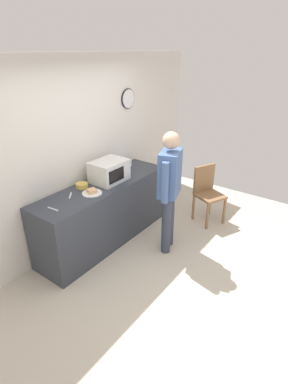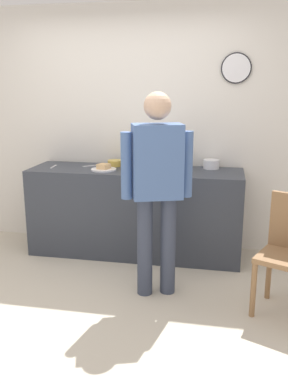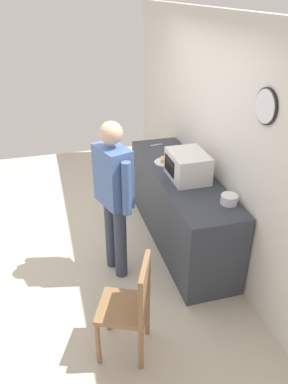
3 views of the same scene
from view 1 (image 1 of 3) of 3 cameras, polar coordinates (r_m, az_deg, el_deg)
name	(u,v)px [view 1 (image 1 of 3)]	position (r m, az deg, el deg)	size (l,w,h in m)	color
ground_plane	(169,277)	(4.02, 4.73, -15.63)	(6.00, 6.00, 0.00)	beige
back_wall	(74,156)	(4.29, -13.11, 6.71)	(5.40, 0.13, 2.60)	silver
kitchen_counter	(105,213)	(4.47, -7.36, -3.90)	(2.21, 0.62, 0.92)	#333842
microwave	(109,171)	(4.32, -6.59, 3.97)	(0.50, 0.39, 0.30)	silver
sandwich_plate	(92,192)	(4.00, -9.78, -0.07)	(0.26, 0.26, 0.07)	white
salad_bowl	(127,163)	(4.91, -3.29, 5.51)	(0.17, 0.17, 0.09)	white
cereal_bowl	(82,185)	(4.20, -11.64, 1.23)	(0.16, 0.16, 0.06)	gold
fork_utensil	(53,209)	(3.73, -16.78, -3.10)	(0.17, 0.02, 0.01)	silver
spoon_utensil	(70,195)	(4.01, -13.71, -0.62)	(0.17, 0.02, 0.01)	silver
person_standing	(169,185)	(4.02, 4.82, 1.40)	(0.56, 0.36, 1.71)	#353D50
wooden_chair	(207,191)	(5.05, 11.83, 0.15)	(0.53, 0.53, 0.94)	olive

